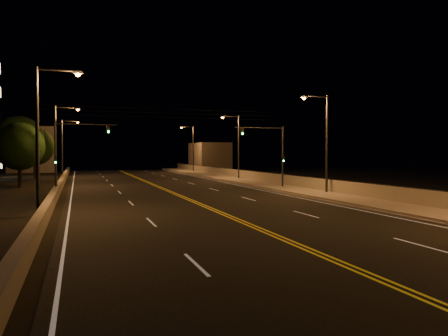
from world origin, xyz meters
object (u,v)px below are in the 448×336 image
object	(u,v)px
streetlight_5	(59,140)
tree_0	(20,146)
streetlight_3	(192,146)
streetlight_6	(64,144)
streetlight_2	(237,143)
traffic_signal_right	(274,150)
tree_1	(19,140)
streetlight_4	(43,130)
streetlight_1	(324,137)
traffic_signal_left	(68,149)
tree_2	(34,146)

from	to	relation	value
streetlight_5	tree_0	size ratio (longest dim) A/B	1.24
streetlight_3	streetlight_6	bearing A→B (deg)	-159.14
streetlight_2	streetlight_3	size ratio (longest dim) A/B	1.00
traffic_signal_right	tree_1	size ratio (longest dim) A/B	0.76
streetlight_3	streetlight_2	bearing A→B (deg)	-90.00
streetlight_4	tree_0	distance (m)	23.72
streetlight_2	traffic_signal_right	world-z (taller)	streetlight_2
streetlight_1	traffic_signal_left	xyz separation A→B (m)	(-20.31, 6.69, -0.99)
streetlight_1	streetlight_6	distance (m)	42.18
streetlight_3	tree_1	bearing A→B (deg)	-147.90
streetlight_3	streetlight_4	xyz separation A→B (m)	(-21.40, -49.96, 0.00)
traffic_signal_left	tree_0	size ratio (longest dim) A/B	0.92
streetlight_1	tree_0	distance (m)	31.02
streetlight_4	streetlight_5	bearing A→B (deg)	90.00
streetlight_4	streetlight_5	distance (m)	21.62
streetlight_1	streetlight_6	world-z (taller)	same
streetlight_1	streetlight_3	size ratio (longest dim) A/B	1.00
streetlight_3	streetlight_6	distance (m)	22.91
traffic_signal_left	tree_2	bearing A→B (deg)	100.38
streetlight_1	streetlight_2	distance (m)	21.13
streetlight_3	streetlight_4	distance (m)	54.35
tree_0	streetlight_2	bearing A→B (deg)	7.19
streetlight_5	streetlight_1	bearing A→B (deg)	-37.06
traffic_signal_right	tree_2	world-z (taller)	tree_2
streetlight_4	streetlight_3	bearing A→B (deg)	66.81
tree_1	streetlight_6	bearing A→B (deg)	58.90
streetlight_5	tree_0	bearing A→B (deg)	155.54
traffic_signal_right	streetlight_5	bearing A→B (deg)	154.54
tree_2	tree_0	bearing A→B (deg)	-90.41
traffic_signal_right	tree_0	world-z (taller)	tree_0
streetlight_6	tree_0	size ratio (longest dim) A/B	1.24
streetlight_4	tree_1	xyz separation A→B (m)	(-5.11, 33.33, 0.27)
streetlight_1	tree_2	world-z (taller)	streetlight_1
traffic_signal_left	streetlight_1	bearing A→B (deg)	-18.22
streetlight_6	tree_1	bearing A→B (deg)	-121.10
streetlight_1	streetlight_5	bearing A→B (deg)	142.94
streetlight_1	tree_1	size ratio (longest dim) A/B	1.03
streetlight_6	tree_2	bearing A→B (deg)	-141.04
streetlight_3	traffic_signal_left	bearing A→B (deg)	-118.24
streetlight_2	tree_1	xyz separation A→B (m)	(-26.51, 6.75, 0.27)
streetlight_3	tree_2	xyz separation A→B (m)	(-25.18, -11.21, -0.44)
streetlight_6	streetlight_3	bearing A→B (deg)	20.86
streetlight_4	streetlight_1	bearing A→B (deg)	14.29
streetlight_5	tree_2	world-z (taller)	streetlight_5
traffic_signal_left	tree_1	xyz separation A→B (m)	(-6.20, 21.19, 1.26)
traffic_signal_right	traffic_signal_left	world-z (taller)	same
tree_2	traffic_signal_left	bearing A→B (deg)	-79.62
traffic_signal_right	tree_2	size ratio (longest dim) A/B	0.87
tree_1	tree_2	distance (m)	5.62
streetlight_4	traffic_signal_left	size ratio (longest dim) A/B	1.36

